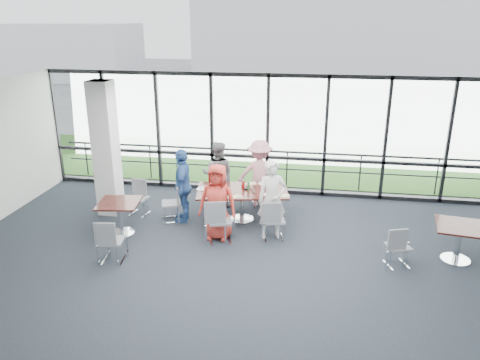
% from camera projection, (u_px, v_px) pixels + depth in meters
% --- Properties ---
extents(floor, '(12.00, 10.00, 0.02)m').
position_uv_depth(floor, '(235.00, 293.00, 8.16)').
color(floor, '#1D252C').
rests_on(floor, ground).
extents(ceiling, '(12.00, 10.00, 0.04)m').
position_uv_depth(ceiling, '(234.00, 111.00, 7.09)').
color(ceiling, white).
rests_on(ceiling, ground).
extents(curtain_wall_back, '(12.00, 0.10, 3.20)m').
position_uv_depth(curtain_wall_back, '(268.00, 135.00, 12.27)').
color(curtain_wall_back, white).
rests_on(curtain_wall_back, ground).
extents(structural_column, '(0.50, 0.50, 3.20)m').
position_uv_depth(structural_column, '(106.00, 149.00, 10.97)').
color(structural_column, white).
rests_on(structural_column, ground).
extents(apron, '(80.00, 70.00, 0.02)m').
position_uv_depth(apron, '(281.00, 145.00, 17.46)').
color(apron, slate).
rests_on(apron, ground).
extents(grass_strip, '(80.00, 5.00, 0.01)m').
position_uv_depth(grass_strip, '(276.00, 160.00, 15.59)').
color(grass_strip, '#345521').
rests_on(grass_strip, ground).
extents(hangar_main, '(24.00, 10.00, 6.00)m').
position_uv_depth(hangar_main, '(357.00, 37.00, 36.31)').
color(hangar_main, silver).
rests_on(hangar_main, ground).
extents(hangar_aux, '(10.00, 6.00, 4.00)m').
position_uv_depth(hangar_aux, '(70.00, 50.00, 36.32)').
color(hangar_aux, silver).
rests_on(hangar_aux, ground).
extents(guard_rail, '(12.00, 0.06, 0.06)m').
position_uv_depth(guard_rail, '(269.00, 168.00, 13.20)').
color(guard_rail, '#2D2D33').
rests_on(guard_rail, ground).
extents(main_table, '(2.25, 1.49, 0.75)m').
position_uv_depth(main_table, '(242.00, 195.00, 10.86)').
color(main_table, '#341210').
rests_on(main_table, ground).
extents(side_table_left, '(0.97, 0.97, 0.75)m').
position_uv_depth(side_table_left, '(119.00, 207.00, 10.16)').
color(side_table_left, '#341210').
rests_on(side_table_left, ground).
extents(side_table_right, '(1.02, 1.02, 0.75)m').
position_uv_depth(side_table_right, '(460.00, 231.00, 9.02)').
color(side_table_right, '#341210').
rests_on(side_table_right, ground).
extents(diner_near_left, '(0.83, 0.55, 1.66)m').
position_uv_depth(diner_near_left, '(218.00, 202.00, 9.91)').
color(diner_near_left, red).
rests_on(diner_near_left, ground).
extents(diner_near_right, '(0.75, 0.64, 1.73)m').
position_uv_depth(diner_near_right, '(272.00, 200.00, 9.93)').
color(diner_near_right, silver).
rests_on(diner_near_right, ground).
extents(diner_far_left, '(0.82, 0.53, 1.65)m').
position_uv_depth(diner_far_left, '(217.00, 174.00, 11.68)').
color(diner_far_left, slate).
rests_on(diner_far_left, ground).
extents(diner_far_right, '(1.12, 0.61, 1.71)m').
position_uv_depth(diner_far_right, '(260.00, 174.00, 11.62)').
color(diner_far_right, pink).
rests_on(diner_far_right, ground).
extents(diner_end, '(0.71, 1.09, 1.74)m').
position_uv_depth(diner_end, '(183.00, 185.00, 10.77)').
color(diner_end, '#31599A').
rests_on(diner_end, ground).
extents(chair_main_nl, '(0.58, 0.58, 0.96)m').
position_uv_depth(chair_main_nl, '(220.00, 221.00, 9.85)').
color(chair_main_nl, slate).
rests_on(chair_main_nl, ground).
extents(chair_main_nr, '(0.52, 0.52, 0.88)m').
position_uv_depth(chair_main_nr, '(274.00, 220.00, 9.98)').
color(chair_main_nr, slate).
rests_on(chair_main_nr, ground).
extents(chair_main_fl, '(0.42, 0.42, 0.81)m').
position_uv_depth(chair_main_fl, '(221.00, 189.00, 11.88)').
color(chair_main_fl, slate).
rests_on(chair_main_fl, ground).
extents(chair_main_fr, '(0.52, 0.52, 0.82)m').
position_uv_depth(chair_main_fr, '(260.00, 187.00, 11.98)').
color(chair_main_fr, slate).
rests_on(chair_main_fr, ground).
extents(chair_main_end, '(0.54, 0.54, 0.87)m').
position_uv_depth(chair_main_end, '(171.00, 203.00, 10.89)').
color(chair_main_end, slate).
rests_on(chair_main_end, ground).
extents(chair_spare_la, '(0.49, 0.49, 0.88)m').
position_uv_depth(chair_spare_la, '(112.00, 241.00, 9.06)').
color(chair_spare_la, slate).
rests_on(chair_spare_la, ground).
extents(chair_spare_lb, '(0.47, 0.47, 0.83)m').
position_uv_depth(chair_spare_lb, '(139.00, 198.00, 11.23)').
color(chair_spare_lb, slate).
rests_on(chair_spare_lb, ground).
extents(chair_spare_r, '(0.51, 0.51, 0.82)m').
position_uv_depth(chair_spare_r, '(398.00, 246.00, 8.91)').
color(chair_spare_r, slate).
rests_on(chair_spare_r, ground).
extents(plate_nl, '(0.25, 0.25, 0.01)m').
position_uv_depth(plate_nl, '(218.00, 195.00, 10.48)').
color(plate_nl, white).
rests_on(plate_nl, main_table).
extents(plate_nr, '(0.26, 0.26, 0.01)m').
position_uv_depth(plate_nr, '(269.00, 195.00, 10.53)').
color(plate_nr, white).
rests_on(plate_nr, main_table).
extents(plate_fl, '(0.26, 0.26, 0.01)m').
position_uv_depth(plate_fl, '(220.00, 184.00, 11.19)').
color(plate_fl, white).
rests_on(plate_fl, main_table).
extents(plate_fr, '(0.26, 0.26, 0.01)m').
position_uv_depth(plate_fr, '(263.00, 184.00, 11.21)').
color(plate_fr, white).
rests_on(plate_fr, main_table).
extents(plate_end, '(0.24, 0.24, 0.01)m').
position_uv_depth(plate_end, '(202.00, 189.00, 10.86)').
color(plate_end, white).
rests_on(plate_end, main_table).
extents(tumbler_a, '(0.07, 0.07, 0.14)m').
position_uv_depth(tumbler_a, '(228.00, 192.00, 10.53)').
color(tumbler_a, white).
rests_on(tumbler_a, main_table).
extents(tumbler_b, '(0.07, 0.07, 0.13)m').
position_uv_depth(tumbler_b, '(254.00, 190.00, 10.61)').
color(tumbler_b, white).
rests_on(tumbler_b, main_table).
extents(tumbler_c, '(0.07, 0.07, 0.14)m').
position_uv_depth(tumbler_c, '(243.00, 182.00, 11.10)').
color(tumbler_c, white).
rests_on(tumbler_c, main_table).
extents(tumbler_d, '(0.07, 0.07, 0.15)m').
position_uv_depth(tumbler_d, '(208.00, 189.00, 10.67)').
color(tumbler_d, white).
rests_on(tumbler_d, main_table).
extents(menu_a, '(0.33, 0.33, 0.00)m').
position_uv_depth(menu_a, '(235.00, 197.00, 10.42)').
color(menu_a, silver).
rests_on(menu_a, main_table).
extents(menu_b, '(0.33, 0.25, 0.00)m').
position_uv_depth(menu_b, '(283.00, 196.00, 10.48)').
color(menu_b, silver).
rests_on(menu_b, main_table).
extents(menu_c, '(0.35, 0.32, 0.00)m').
position_uv_depth(menu_c, '(251.00, 184.00, 11.23)').
color(menu_c, silver).
rests_on(menu_c, main_table).
extents(condiment_caddy, '(0.10, 0.07, 0.04)m').
position_uv_depth(condiment_caddy, '(246.00, 189.00, 10.84)').
color(condiment_caddy, black).
rests_on(condiment_caddy, main_table).
extents(ketchup_bottle, '(0.06, 0.06, 0.18)m').
position_uv_depth(ketchup_bottle, '(243.00, 185.00, 10.89)').
color(ketchup_bottle, '#9F0E0C').
rests_on(ketchup_bottle, main_table).
extents(green_bottle, '(0.05, 0.05, 0.20)m').
position_uv_depth(green_bottle, '(248.00, 186.00, 10.79)').
color(green_bottle, '#236E37').
rests_on(green_bottle, main_table).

